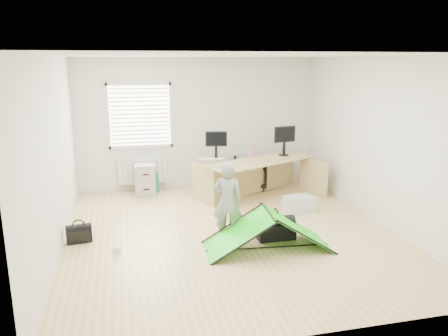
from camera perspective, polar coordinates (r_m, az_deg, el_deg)
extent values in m
plane|color=tan|center=(6.94, 0.76, -8.42)|extent=(5.50, 5.50, 0.00)
cube|color=silver|center=(9.20, -3.36, 5.84)|extent=(5.00, 0.02, 2.70)
cube|color=silver|center=(9.01, -10.92, 6.73)|extent=(1.20, 0.06, 1.20)
cube|color=silver|center=(9.17, -10.60, -0.14)|extent=(1.00, 0.12, 0.60)
cube|color=tan|center=(8.48, 4.73, -1.54)|extent=(2.36, 1.60, 0.77)
cube|color=#A0A2A5|center=(8.97, -10.27, -1.34)|extent=(0.43, 0.56, 0.62)
cube|color=black|center=(8.43, -1.05, 2.51)|extent=(0.43, 0.17, 0.40)
cube|color=black|center=(8.82, 7.85, 3.01)|extent=(0.47, 0.17, 0.44)
cube|color=beige|center=(8.42, -1.55, 1.18)|extent=(0.50, 0.20, 0.02)
cylinder|color=#B5657A|center=(8.63, 3.56, 2.22)|extent=(0.09, 0.09, 0.24)
imported|color=black|center=(9.24, 3.40, -0.61)|extent=(0.86, 0.88, 0.65)
imported|color=gray|center=(6.44, 0.45, -4.46)|extent=(0.51, 0.41, 1.21)
cube|color=#B9BDC3|center=(7.92, 9.74, -4.66)|extent=(0.54, 0.41, 0.28)
cube|color=#1D9067|center=(9.05, -9.64, -1.90)|extent=(0.37, 0.24, 0.40)
cube|color=black|center=(6.86, -18.41, -8.19)|extent=(0.38, 0.16, 0.27)
cube|color=silver|center=(6.42, -13.79, -10.30)|extent=(0.12, 0.12, 0.09)
cube|color=black|center=(6.73, 6.73, -8.11)|extent=(0.58, 0.30, 0.25)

